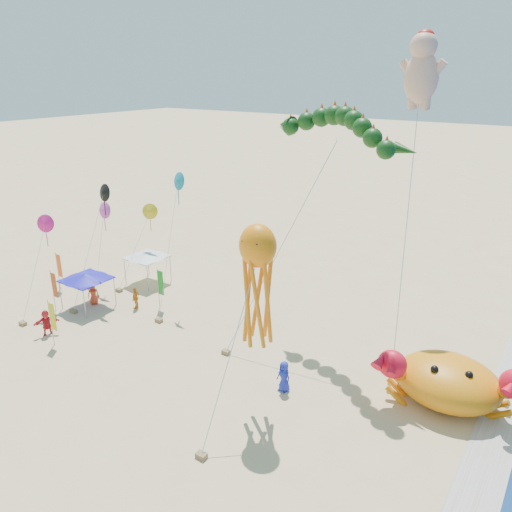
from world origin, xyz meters
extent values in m
plane|color=#D1B784|center=(0.00, 0.00, 0.00)|extent=(320.00, 320.00, 0.00)
plane|color=silver|center=(12.00, 0.00, 0.01)|extent=(320.00, 320.00, 0.00)
ellipsoid|color=orange|center=(9.24, 3.51, 1.30)|extent=(6.47, 5.83, 2.60)
sphere|color=red|center=(6.34, 2.42, 2.45)|extent=(1.55, 1.55, 1.55)
sphere|color=black|center=(8.43, 2.60, 2.45)|extent=(0.40, 0.40, 0.40)
sphere|color=red|center=(12.15, 2.42, 2.45)|extent=(1.55, 1.55, 1.55)
sphere|color=black|center=(10.06, 2.60, 2.45)|extent=(0.40, 0.40, 0.40)
cone|color=#0E360E|center=(-3.82, 6.33, 13.46)|extent=(1.37, 1.01, 1.12)
cylinder|color=#B2B2B2|center=(-1.34, 3.56, 6.53)|extent=(4.27, 5.60, 12.78)
cube|color=olive|center=(-3.45, 0.78, 0.12)|extent=(0.50, 0.35, 0.25)
ellipsoid|color=#F4B495|center=(4.01, 10.44, 16.32)|extent=(2.01, 1.65, 2.95)
sphere|color=#F4B495|center=(4.01, 10.26, 18.04)|extent=(1.54, 1.54, 1.54)
ellipsoid|color=red|center=(4.01, 10.35, 18.59)|extent=(1.00, 1.00, 0.70)
cylinder|color=#B2B2B2|center=(4.90, 7.75, 7.64)|extent=(1.84, 5.42, 15.00)
cube|color=olive|center=(5.79, 5.07, 0.12)|extent=(0.50, 0.35, 0.25)
ellipsoid|color=orange|center=(0.98, -2.26, 8.96)|extent=(1.86, 1.67, 2.14)
cylinder|color=#B2B2B2|center=(1.02, -4.63, 4.24)|extent=(0.12, 4.78, 8.21)
cube|color=olive|center=(1.06, -7.00, 0.12)|extent=(0.50, 0.35, 0.25)
cylinder|color=gray|center=(-17.42, -1.04, 1.10)|extent=(0.06, 0.06, 2.20)
cylinder|color=gray|center=(-14.67, -1.04, 1.10)|extent=(0.06, 0.06, 2.20)
cylinder|color=gray|center=(-17.42, 1.71, 1.10)|extent=(0.06, 0.06, 2.20)
cylinder|color=gray|center=(-14.67, 1.71, 1.10)|extent=(0.06, 0.06, 2.20)
cube|color=#1613AE|center=(-16.05, 0.34, 2.24)|extent=(2.99, 2.99, 0.08)
cone|color=#1613AE|center=(-16.05, 0.34, 2.48)|extent=(3.29, 3.29, 0.45)
cylinder|color=gray|center=(-17.04, 4.85, 1.10)|extent=(0.06, 0.06, 2.20)
cylinder|color=gray|center=(-14.41, 4.85, 1.10)|extent=(0.06, 0.06, 2.20)
cylinder|color=gray|center=(-17.04, 7.49, 1.10)|extent=(0.06, 0.06, 2.20)
cylinder|color=gray|center=(-14.41, 7.49, 1.10)|extent=(0.06, 0.06, 2.20)
cube|color=silver|center=(-15.72, 6.17, 2.24)|extent=(2.87, 2.87, 0.08)
cone|color=silver|center=(-15.72, 6.17, 2.48)|extent=(3.16, 3.16, 0.45)
cylinder|color=gray|center=(-13.39, -4.57, 1.60)|extent=(0.05, 0.05, 3.20)
cube|color=gold|center=(-13.11, -4.57, 2.10)|extent=(0.50, 0.04, 1.90)
cylinder|color=gray|center=(-17.63, -1.46, 1.60)|extent=(0.05, 0.05, 3.20)
cube|color=#B93D17|center=(-17.35, -1.46, 2.10)|extent=(0.50, 0.04, 1.90)
cylinder|color=gray|center=(-20.67, 1.12, 1.60)|extent=(0.05, 0.05, 3.20)
cube|color=#F6591B|center=(-20.39, 1.12, 2.10)|extent=(0.50, 0.04, 1.90)
cylinder|color=gray|center=(-11.52, 3.17, 1.60)|extent=(0.05, 0.05, 3.20)
cube|color=#16881F|center=(-11.24, 3.17, 2.10)|extent=(0.50, 0.04, 1.90)
imported|color=#1E2BB3|center=(1.52, -0.45, 0.91)|extent=(1.00, 0.78, 1.82)
imported|color=orange|center=(-12.92, 2.15, 0.85)|extent=(0.77, 1.09, 1.71)
imported|color=red|center=(-14.92, -3.98, 0.89)|extent=(1.25, 1.69, 1.77)
imported|color=silver|center=(-19.03, 2.94, 0.82)|extent=(0.89, 0.75, 1.64)
imported|color=red|center=(-16.13, 0.85, 0.83)|extent=(0.91, 0.97, 1.67)
cone|color=black|center=(-15.67, 2.43, 8.41)|extent=(1.30, 0.51, 1.32)
cylinder|color=#B2B2B2|center=(-15.42, 0.93, 4.23)|extent=(0.55, 3.04, 8.18)
cube|color=olive|center=(-15.17, -0.57, 0.12)|extent=(0.50, 0.35, 0.25)
cone|color=#D446B1|center=(-17.73, 3.92, 6.43)|extent=(1.30, 0.51, 1.32)
cylinder|color=#B2B2B2|center=(-17.48, 2.42, 3.24)|extent=(0.55, 3.04, 6.20)
cube|color=olive|center=(-17.23, 0.92, 0.12)|extent=(0.50, 0.35, 0.25)
cone|color=#D3177B|center=(-18.16, -0.97, 6.50)|extent=(1.30, 0.51, 1.32)
cylinder|color=#B2B2B2|center=(-17.91, -2.47, 3.28)|extent=(0.55, 3.04, 6.27)
cube|color=olive|center=(-17.66, -3.97, 0.12)|extent=(0.50, 0.35, 0.25)
cone|color=gold|center=(-16.16, 7.27, 5.83)|extent=(1.30, 0.51, 1.32)
cylinder|color=#B2B2B2|center=(-15.91, 5.77, 2.94)|extent=(0.55, 3.04, 5.60)
cube|color=olive|center=(-15.66, 4.27, 0.12)|extent=(0.50, 0.35, 0.25)
cone|color=#0E7FA0|center=(-10.84, 5.15, 9.36)|extent=(1.30, 0.51, 1.32)
cylinder|color=#B2B2B2|center=(-10.59, 3.65, 4.71)|extent=(0.55, 3.04, 9.13)
cube|color=olive|center=(-10.34, 2.15, 0.12)|extent=(0.50, 0.35, 0.25)
camera|label=1|loc=(13.37, -20.71, 16.73)|focal=35.00mm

